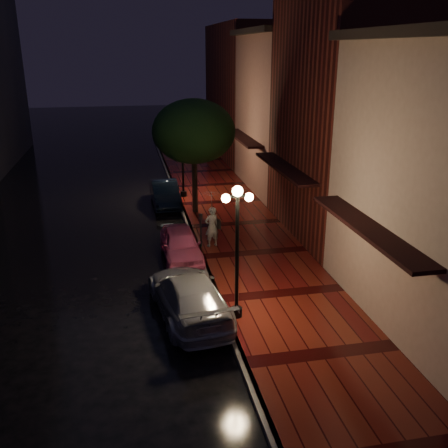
{
  "coord_description": "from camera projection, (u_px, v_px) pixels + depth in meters",
  "views": [
    {
      "loc": [
        -2.79,
        -18.72,
        8.25
      ],
      "look_at": [
        1.0,
        0.3,
        1.4
      ],
      "focal_mm": 40.0,
      "sensor_mm": 36.0,
      "label": 1
    }
  ],
  "objects": [
    {
      "name": "parking_meter",
      "position": [
        201.0,
        227.0,
        21.27
      ],
      "size": [
        0.15,
        0.13,
        1.48
      ],
      "rotation": [
        0.0,
        0.0,
        0.2
      ],
      "color": "black",
      "rests_on": "sidewalk"
    },
    {
      "name": "streetlamp_far",
      "position": [
        183.0,
        154.0,
        28.1
      ],
      "size": [
        0.96,
        0.36,
        4.31
      ],
      "color": "black",
      "rests_on": "sidewalk"
    },
    {
      "name": "sidewalk",
      "position": [
        254.0,
        254.0,
        20.96
      ],
      "size": [
        4.5,
        60.0,
        0.15
      ],
      "primitive_type": "cube",
      "color": "#490D0D",
      "rests_on": "ground"
    },
    {
      "name": "pink_car",
      "position": [
        181.0,
        245.0,
        20.46
      ],
      "size": [
        1.6,
        3.8,
        1.28
      ],
      "primitive_type": "imported",
      "rotation": [
        0.0,
        0.0,
        0.02
      ],
      "color": "#E85F8E",
      "rests_on": "ground"
    },
    {
      "name": "storefront_far",
      "position": [
        291.0,
        115.0,
        29.62
      ],
      "size": [
        5.0,
        8.0,
        9.0
      ],
      "primitive_type": "cube",
      "color": "#8C5951",
      "rests_on": "ground"
    },
    {
      "name": "storefront_extra",
      "position": [
        250.0,
        93.0,
        38.7
      ],
      "size": [
        5.0,
        12.0,
        10.0
      ],
      "primitive_type": "cube",
      "color": "#511914",
      "rests_on": "ground"
    },
    {
      "name": "navy_car",
      "position": [
        165.0,
        194.0,
        27.52
      ],
      "size": [
        1.5,
        4.06,
        1.33
      ],
      "primitive_type": "imported",
      "rotation": [
        0.0,
        0.0,
        0.02
      ],
      "color": "black",
      "rests_on": "ground"
    },
    {
      "name": "streetlamp_near",
      "position": [
        237.0,
        245.0,
        15.15
      ],
      "size": [
        0.96,
        0.36,
        4.31
      ],
      "color": "black",
      "rests_on": "sidewalk"
    },
    {
      "name": "street_tree",
      "position": [
        194.0,
        133.0,
        24.81
      ],
      "size": [
        4.16,
        4.16,
        5.8
      ],
      "color": "black",
      "rests_on": "sidewalk"
    },
    {
      "name": "ground",
      "position": [
        202.0,
        260.0,
        20.57
      ],
      "size": [
        120.0,
        120.0,
        0.0
      ],
      "primitive_type": "plane",
      "color": "black",
      "rests_on": "ground"
    },
    {
      "name": "curb",
      "position": [
        202.0,
        258.0,
        20.55
      ],
      "size": [
        0.25,
        60.0,
        0.15
      ],
      "primitive_type": "cube",
      "color": "#595451",
      "rests_on": "ground"
    },
    {
      "name": "storefront_mid",
      "position": [
        350.0,
        115.0,
        21.88
      ],
      "size": [
        5.0,
        8.0,
        11.0
      ],
      "primitive_type": "cube",
      "color": "#511914",
      "rests_on": "ground"
    },
    {
      "name": "silver_car",
      "position": [
        189.0,
        296.0,
        16.06
      ],
      "size": [
        2.6,
        5.18,
        1.44
      ],
      "primitive_type": "imported",
      "rotation": [
        0.0,
        0.0,
        3.26
      ],
      "color": "#98979E",
      "rests_on": "ground"
    },
    {
      "name": "woman_with_umbrella",
      "position": [
        212.0,
        210.0,
        21.09
      ],
      "size": [
        1.03,
        1.05,
        2.47
      ],
      "rotation": [
        0.0,
        0.0,
        3.44
      ],
      "color": "silver",
      "rests_on": "sidewalk"
    }
  ]
}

